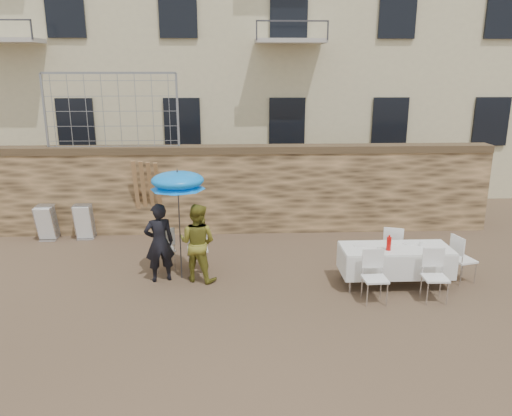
{
  "coord_description": "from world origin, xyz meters",
  "views": [
    {
      "loc": [
        -0.01,
        -7.43,
        4.11
      ],
      "look_at": [
        0.4,
        2.2,
        1.4
      ],
      "focal_mm": 35.0,
      "sensor_mm": 36.0,
      "label": 1
    }
  ],
  "objects_px": {
    "chair_stack_left": "(49,220)",
    "soda_bottle": "(389,244)",
    "man_suit": "(159,243)",
    "umbrella": "(178,184)",
    "banquet_table": "(396,249)",
    "table_chair_back": "(393,247)",
    "table_chair_side": "(463,258)",
    "woman_dress": "(198,243)",
    "table_chair_front_left": "(375,278)",
    "table_chair_front_right": "(435,277)",
    "chair_stack_right": "(86,220)",
    "couple_chair_right": "(197,248)",
    "couple_chair_left": "(164,248)"
  },
  "relations": [
    {
      "from": "woman_dress",
      "to": "soda_bottle",
      "type": "relative_size",
      "value": 6.07
    },
    {
      "from": "banquet_table",
      "to": "table_chair_front_left",
      "type": "relative_size",
      "value": 2.19
    },
    {
      "from": "table_chair_back",
      "to": "table_chair_side",
      "type": "distance_m",
      "value": 1.39
    },
    {
      "from": "couple_chair_right",
      "to": "table_chair_back",
      "type": "relative_size",
      "value": 1.0
    },
    {
      "from": "table_chair_back",
      "to": "chair_stack_right",
      "type": "distance_m",
      "value": 7.41
    },
    {
      "from": "soda_bottle",
      "to": "table_chair_back",
      "type": "distance_m",
      "value": 1.11
    },
    {
      "from": "table_chair_front_left",
      "to": "table_chair_side",
      "type": "bearing_deg",
      "value": 20.7
    },
    {
      "from": "chair_stack_left",
      "to": "chair_stack_right",
      "type": "relative_size",
      "value": 1.0
    },
    {
      "from": "table_chair_back",
      "to": "man_suit",
      "type": "bearing_deg",
      "value": 23.6
    },
    {
      "from": "man_suit",
      "to": "couple_chair_left",
      "type": "bearing_deg",
      "value": -108.49
    },
    {
      "from": "couple_chair_right",
      "to": "banquet_table",
      "type": "relative_size",
      "value": 0.46
    },
    {
      "from": "man_suit",
      "to": "table_chair_back",
      "type": "xyz_separation_m",
      "value": [
        4.8,
        0.4,
        -0.32
      ]
    },
    {
      "from": "woman_dress",
      "to": "banquet_table",
      "type": "height_order",
      "value": "woman_dress"
    },
    {
      "from": "woman_dress",
      "to": "table_chair_front_right",
      "type": "distance_m",
      "value": 4.51
    },
    {
      "from": "table_chair_front_right",
      "to": "chair_stack_right",
      "type": "xyz_separation_m",
      "value": [
        -7.34,
        3.87,
        -0.02
      ]
    },
    {
      "from": "banquet_table",
      "to": "chair_stack_right",
      "type": "height_order",
      "value": "chair_stack_right"
    },
    {
      "from": "soda_bottle",
      "to": "chair_stack_left",
      "type": "bearing_deg",
      "value": 156.56
    },
    {
      "from": "soda_bottle",
      "to": "table_chair_back",
      "type": "xyz_separation_m",
      "value": [
        0.4,
        0.95,
        -0.43
      ]
    },
    {
      "from": "umbrella",
      "to": "table_chair_front_left",
      "type": "xyz_separation_m",
      "value": [
        3.6,
        -1.25,
        -1.48
      ]
    },
    {
      "from": "man_suit",
      "to": "woman_dress",
      "type": "relative_size",
      "value": 1.01
    },
    {
      "from": "chair_stack_left",
      "to": "chair_stack_right",
      "type": "bearing_deg",
      "value": 0.0
    },
    {
      "from": "umbrella",
      "to": "table_chair_front_right",
      "type": "relative_size",
      "value": 2.17
    },
    {
      "from": "man_suit",
      "to": "umbrella",
      "type": "distance_m",
      "value": 1.23
    },
    {
      "from": "couple_chair_right",
      "to": "table_chair_front_left",
      "type": "height_order",
      "value": "same"
    },
    {
      "from": "chair_stack_left",
      "to": "banquet_table",
      "type": "bearing_deg",
      "value": -21.95
    },
    {
      "from": "table_chair_side",
      "to": "man_suit",
      "type": "bearing_deg",
      "value": 72.49
    },
    {
      "from": "woman_dress",
      "to": "table_chair_front_right",
      "type": "relative_size",
      "value": 1.64
    },
    {
      "from": "woman_dress",
      "to": "table_chair_side",
      "type": "height_order",
      "value": "woman_dress"
    },
    {
      "from": "banquet_table",
      "to": "table_chair_back",
      "type": "xyz_separation_m",
      "value": [
        0.2,
        0.8,
        -0.25
      ]
    },
    {
      "from": "woman_dress",
      "to": "soda_bottle",
      "type": "xyz_separation_m",
      "value": [
        3.65,
        -0.55,
        0.12
      ]
    },
    {
      "from": "umbrella",
      "to": "chair_stack_right",
      "type": "height_order",
      "value": "umbrella"
    },
    {
      "from": "table_chair_front_right",
      "to": "umbrella",
      "type": "bearing_deg",
      "value": 166.54
    },
    {
      "from": "table_chair_front_right",
      "to": "man_suit",
      "type": "bearing_deg",
      "value": 168.72
    },
    {
      "from": "table_chair_front_right",
      "to": "table_chair_back",
      "type": "height_order",
      "value": "same"
    },
    {
      "from": "chair_stack_left",
      "to": "soda_bottle",
      "type": "bearing_deg",
      "value": -23.44
    },
    {
      "from": "table_chair_back",
      "to": "table_chair_side",
      "type": "bearing_deg",
      "value": 168.52
    },
    {
      "from": "banquet_table",
      "to": "table_chair_side",
      "type": "height_order",
      "value": "table_chair_side"
    },
    {
      "from": "couple_chair_left",
      "to": "banquet_table",
      "type": "relative_size",
      "value": 0.46
    },
    {
      "from": "umbrella",
      "to": "chair_stack_left",
      "type": "relative_size",
      "value": 2.26
    },
    {
      "from": "table_chair_side",
      "to": "chair_stack_right",
      "type": "xyz_separation_m",
      "value": [
        -8.24,
        3.02,
        -0.02
      ]
    },
    {
      "from": "table_chair_front_right",
      "to": "chair_stack_left",
      "type": "height_order",
      "value": "table_chair_front_right"
    },
    {
      "from": "man_suit",
      "to": "umbrella",
      "type": "relative_size",
      "value": 0.77
    },
    {
      "from": "woman_dress",
      "to": "table_chair_front_left",
      "type": "height_order",
      "value": "woman_dress"
    },
    {
      "from": "woman_dress",
      "to": "table_chair_back",
      "type": "bearing_deg",
      "value": -152.14
    },
    {
      "from": "woman_dress",
      "to": "table_chair_front_left",
      "type": "distance_m",
      "value": 3.46
    },
    {
      "from": "table_chair_front_left",
      "to": "umbrella",
      "type": "bearing_deg",
      "value": 158.62
    },
    {
      "from": "couple_chair_left",
      "to": "table_chair_side",
      "type": "bearing_deg",
      "value": 151.49
    },
    {
      "from": "table_chair_side",
      "to": "chair_stack_left",
      "type": "bearing_deg",
      "value": 57.03
    },
    {
      "from": "table_chair_front_right",
      "to": "couple_chair_right",
      "type": "bearing_deg",
      "value": 160.32
    },
    {
      "from": "soda_bottle",
      "to": "table_chair_side",
      "type": "height_order",
      "value": "soda_bottle"
    }
  ]
}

